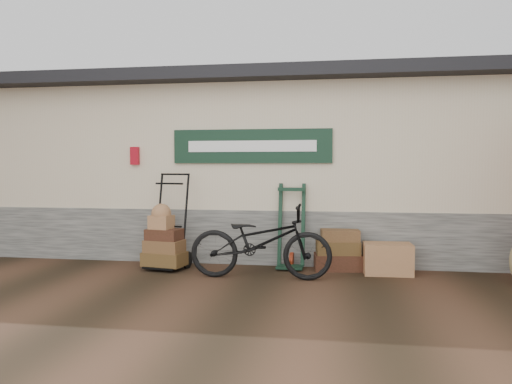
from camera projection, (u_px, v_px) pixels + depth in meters
ground at (261, 279)px, 7.19m from camera, size 80.00×80.00×0.00m
station_building at (281, 167)px, 9.81m from camera, size 14.40×4.10×3.20m
porter_trolley at (170, 220)px, 7.95m from camera, size 0.86×0.70×1.54m
green_barrow at (291, 226)px, 7.92m from camera, size 0.50×0.43×1.34m
suitcase_stack at (338, 249)px, 7.82m from camera, size 0.78×0.54×0.64m
wicker_hamper at (388, 259)px, 7.51m from camera, size 0.72×0.49×0.46m
bicycle at (260, 237)px, 7.19m from camera, size 0.74×2.07×1.20m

